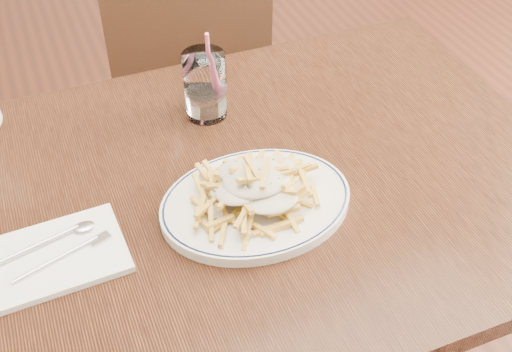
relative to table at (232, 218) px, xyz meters
name	(u,v)px	position (x,y,z in m)	size (l,w,h in m)	color
table	(232,218)	(0.00, 0.00, 0.00)	(1.20, 0.80, 0.75)	black
chair_far	(187,64)	(0.14, 0.75, -0.15)	(0.47, 0.47, 0.92)	black
fries_plate	(256,203)	(0.02, -0.06, 0.09)	(0.38, 0.35, 0.02)	white
loaded_fries	(256,184)	(0.02, -0.06, 0.13)	(0.21, 0.16, 0.06)	gold
napkin	(49,259)	(-0.31, -0.05, 0.08)	(0.23, 0.15, 0.01)	white
cutlery	(47,252)	(-0.31, -0.05, 0.09)	(0.18, 0.11, 0.01)	silver
water_glass	(205,89)	(0.03, 0.21, 0.14)	(0.08, 0.08, 0.18)	white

